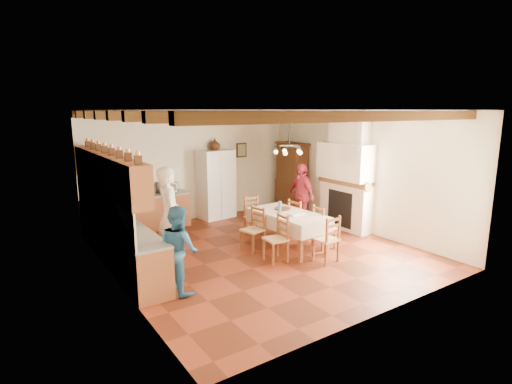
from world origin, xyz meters
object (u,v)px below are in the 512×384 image
Objects in this scene: chair_right_near at (324,227)px; microwave at (167,187)px; chair_left_far at (253,229)px; person_woman_red at (301,195)px; chair_end_near at (326,238)px; chair_end_far at (255,216)px; chair_left_near at (276,238)px; chair_right_far at (299,219)px; person_woman_blue at (179,249)px; hutch at (292,178)px; refrigerator at (214,184)px; dining_table at (288,216)px; person_man at (170,216)px.

microwave reaches higher than chair_right_near.
chair_left_far is 2.28m from person_woman_red.
chair_end_near is 1.00× the size of chair_end_far.
chair_left_far is 1.61m from chair_end_near.
microwave is at bearing -119.91° from person_woman_red.
chair_left_near and chair_right_far have the same top height.
chair_left_near is 0.65× the size of person_woman_blue.
person_woman_blue is at bearing -141.68° from hutch.
chair_end_near is at bearing -93.32° from refrigerator.
chair_right_far is (0.63, 0.37, -0.24)m from dining_table.
chair_right_near is 1.00× the size of chair_end_near.
refrigerator is 4.81m from person_woman_blue.
refrigerator is 3.92× the size of microwave.
person_man is (-2.64, 1.62, 0.50)m from chair_end_near.
person_woman_red is (0.71, 0.76, 0.35)m from chair_right_far.
chair_left_far is 1.00× the size of chair_end_far.
chair_end_far is at bearing 32.38° from chair_right_near.
microwave is at bearing 116.52° from dining_table.
dining_table is at bearing -85.22° from person_woman_blue.
chair_end_far is at bearing -65.05° from person_woman_blue.
chair_right_far is at bearing 30.41° from dining_table.
chair_end_near is 2.24m from chair_end_far.
chair_right_far and chair_end_far have the same top height.
chair_right_near is 0.58× the size of person_woman_red.
chair_left_near is 1.00× the size of chair_left_far.
refrigerator reaches higher than person_woman_blue.
chair_end_near is at bearing -107.09° from person_man.
refrigerator is at bearing 3.97° from microwave.
refrigerator reaches higher than chair_right_far.
dining_table is at bearing -94.65° from refrigerator.
chair_left_far is 0.58× the size of person_woman_red.
person_woman_red reaches higher than chair_end_far.
hutch is at bearing 32.65° from chair_end_far.
person_woman_red is at bearing -35.83° from microwave.
microwave is at bearing 179.24° from refrigerator.
microwave is at bearing -28.00° from person_woman_blue.
person_woman_blue reaches higher than chair_right_near.
refrigerator is 3.81m from chair_left_near.
person_woman_blue is at bearing -77.32° from chair_left_far.
person_man is (-1.76, 0.26, 0.50)m from chair_left_far.
chair_left_near is 2.63m from person_woman_red.
chair_left_far is 1.60m from chair_right_near.
microwave is at bearing 128.14° from chair_end_far.
person_woman_blue is at bearing 100.37° from chair_right_near.
refrigerator is at bearing -91.06° from chair_end_near.
chair_right_near is (0.78, -3.67, -0.48)m from refrigerator.
hutch reaches higher than chair_end_far.
chair_left_far is 1.85m from person_man.
chair_end_near is 3.13m from person_man.
chair_end_far is at bearing 94.90° from dining_table.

